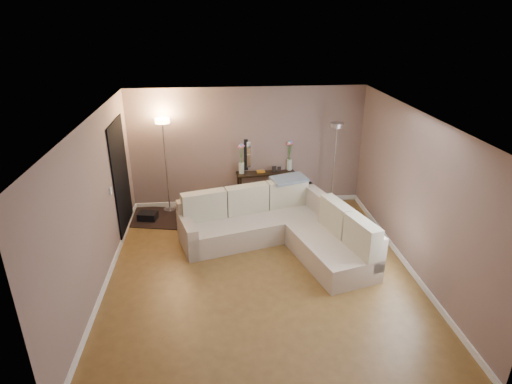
{
  "coord_description": "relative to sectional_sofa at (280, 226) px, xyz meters",
  "views": [
    {
      "loc": [
        -0.65,
        -6.04,
        4.04
      ],
      "look_at": [
        0.0,
        0.8,
        1.1
      ],
      "focal_mm": 30.0,
      "sensor_mm": 36.0,
      "label": 1
    }
  ],
  "objects": [
    {
      "name": "baseboard_left",
      "position": [
        -2.94,
        -0.89,
        -0.31
      ],
      "size": [
        0.03,
        5.5,
        0.1
      ],
      "primitive_type": "cube",
      "color": "white",
      "rests_on": "ground"
    },
    {
      "name": "floor_lamp_lit",
      "position": [
        -2.18,
        1.64,
        1.07
      ],
      "size": [
        0.34,
        0.34,
        2.03
      ],
      "color": "silver",
      "rests_on": "floor"
    },
    {
      "name": "table_decor",
      "position": [
        -0.07,
        1.72,
        0.46
      ],
      "size": [
        0.54,
        0.14,
        0.13
      ],
      "color": "orange",
      "rests_on": "console_table"
    },
    {
      "name": "wall_back",
      "position": [
        -0.46,
        1.87,
        0.94
      ],
      "size": [
        5.0,
        0.02,
        2.6
      ],
      "primitive_type": "cube",
      "color": "gray",
      "rests_on": "ground"
    },
    {
      "name": "ceiling",
      "position": [
        -0.46,
        -0.89,
        2.24
      ],
      "size": [
        5.0,
        5.5,
        0.01
      ],
      "primitive_type": "cube",
      "color": "white",
      "rests_on": "ground"
    },
    {
      "name": "wall_front",
      "position": [
        -0.46,
        -3.65,
        0.94
      ],
      "size": [
        5.0,
        0.02,
        2.6
      ],
      "primitive_type": "cube",
      "color": "gray",
      "rests_on": "ground"
    },
    {
      "name": "console_table",
      "position": [
        -0.15,
        1.75,
        0.08
      ],
      "size": [
        1.29,
        0.49,
        0.78
      ],
      "color": "black",
      "rests_on": "floor"
    },
    {
      "name": "baseboard_right",
      "position": [
        2.03,
        -0.89,
        -0.31
      ],
      "size": [
        0.03,
        5.5,
        0.1
      ],
      "primitive_type": "cube",
      "color": "white",
      "rests_on": "ground"
    },
    {
      "name": "flower_vase_right",
      "position": [
        0.46,
        1.82,
        0.71
      ],
      "size": [
        0.15,
        0.13,
        0.67
      ],
      "color": "silver",
      "rests_on": "console_table"
    },
    {
      "name": "switch_plate",
      "position": [
        -2.94,
        -0.04,
        0.84
      ],
      "size": [
        0.02,
        0.08,
        0.12
      ],
      "primitive_type": "cube",
      "color": "white",
      "rests_on": "ground"
    },
    {
      "name": "black_bag",
      "position": [
        -2.6,
        1.22,
        -0.32
      ],
      "size": [
        0.42,
        0.34,
        0.24
      ],
      "primitive_type": "cube",
      "rotation": [
        0.0,
        0.0,
        -0.21
      ],
      "color": "black",
      "rests_on": "charcoal_rug"
    },
    {
      "name": "wall_right",
      "position": [
        2.05,
        -0.89,
        0.94
      ],
      "size": [
        0.02,
        5.5,
        2.6
      ],
      "primitive_type": "cube",
      "color": "gray",
      "rests_on": "ground"
    },
    {
      "name": "floor",
      "position": [
        -0.46,
        -0.89,
        -0.37
      ],
      "size": [
        5.0,
        5.5,
        0.01
      ],
      "primitive_type": "cube",
      "color": "brown",
      "rests_on": "ground"
    },
    {
      "name": "baseboard_back",
      "position": [
        -0.46,
        1.85,
        -0.31
      ],
      "size": [
        5.0,
        0.03,
        0.1
      ],
      "primitive_type": "cube",
      "color": "white",
      "rests_on": "ground"
    },
    {
      "name": "leaning_mirror",
      "position": [
        -0.09,
        1.92,
        0.79
      ],
      "size": [
        0.89,
        0.14,
        0.7
      ],
      "color": "black",
      "rests_on": "console_table"
    },
    {
      "name": "wall_left",
      "position": [
        -2.97,
        -0.89,
        0.94
      ],
      "size": [
        0.02,
        5.5,
        2.6
      ],
      "primitive_type": "cube",
      "color": "gray",
      "rests_on": "ground"
    },
    {
      "name": "doorway",
      "position": [
        -2.94,
        0.81,
        0.74
      ],
      "size": [
        0.02,
        1.2,
        2.2
      ],
      "primitive_type": "cube",
      "color": "black",
      "rests_on": "ground"
    },
    {
      "name": "flower_vase_left",
      "position": [
        -0.6,
        1.7,
        0.71
      ],
      "size": [
        0.15,
        0.13,
        0.67
      ],
      "color": "silver",
      "rests_on": "console_table"
    },
    {
      "name": "charcoal_rug",
      "position": [
        -2.37,
        1.29,
        -0.35
      ],
      "size": [
        1.5,
        1.25,
        0.02
      ],
      "primitive_type": "cube",
      "rotation": [
        0.0,
        0.0,
        -0.21
      ],
      "color": "black",
      "rests_on": "floor"
    },
    {
      "name": "floor_lamp_unlit",
      "position": [
        1.32,
        1.31,
        1.01
      ],
      "size": [
        0.33,
        0.33,
        1.94
      ],
      "color": "silver",
      "rests_on": "floor"
    },
    {
      "name": "throw_blanket",
      "position": [
        0.28,
        0.79,
        0.62
      ],
      "size": [
        0.79,
        0.61,
        0.09
      ],
      "primitive_type": "cube",
      "rotation": [
        0.1,
        0.0,
        0.33
      ],
      "color": "slate",
      "rests_on": "sectional_sofa"
    },
    {
      "name": "sectional_sofa",
      "position": [
        0.0,
        0.0,
        0.0
      ],
      "size": [
        3.38,
        2.81,
        0.97
      ],
      "color": "beige",
      "rests_on": "floor"
    }
  ]
}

